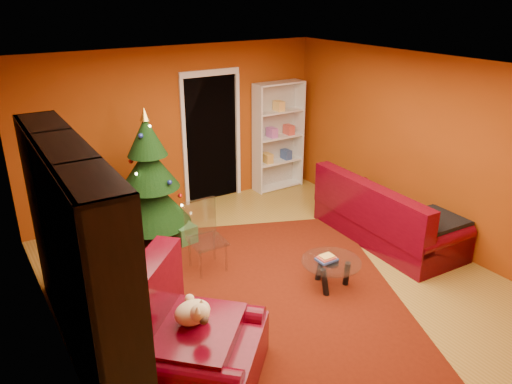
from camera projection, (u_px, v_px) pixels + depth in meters
floor at (273, 281)px, 6.26m from camera, size 5.00×5.50×0.05m
ceiling at (276, 66)px, 5.25m from camera, size 5.00×5.50×0.05m
wall_back at (176, 130)px, 7.93m from camera, size 5.00×0.05×2.60m
wall_left at (44, 237)px, 4.51m from camera, size 0.05×5.50×2.60m
wall_right at (423, 148)px, 7.00m from camera, size 0.05×5.50×2.60m
doorway at (212, 140)px, 8.28m from camera, size 1.06×0.60×2.16m
rug at (260, 292)px, 5.97m from camera, size 4.35×4.64×0.02m
media_unit at (78, 255)px, 4.65m from camera, size 0.48×2.81×2.15m
christmas_tree at (150, 177)px, 6.97m from camera, size 1.22×1.22×1.93m
gift_box_teal at (132, 237)px, 7.02m from camera, size 0.33×0.33×0.27m
gift_box_green at (185, 234)px, 7.10m from camera, size 0.31×0.31×0.27m
gift_box_red at (170, 224)px, 7.46m from camera, size 0.28×0.28×0.24m
white_bookshelf at (278, 137)px, 8.81m from camera, size 0.91×0.33×1.96m
armchair at (197, 338)px, 4.48m from camera, size 1.71×1.71×0.95m
dog at (193, 313)px, 4.44m from camera, size 0.49×0.50×0.31m
sofa at (389, 209)px, 7.10m from camera, size 1.08×2.23×0.94m
coffee_table at (330, 274)px, 6.02m from camera, size 0.72×0.72×0.45m
acrylic_chair at (207, 241)px, 6.30m from camera, size 0.45×0.48×0.84m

